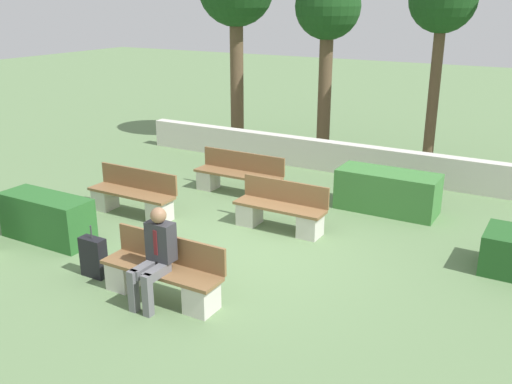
{
  "coord_description": "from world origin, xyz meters",
  "views": [
    {
      "loc": [
        4.36,
        -7.25,
        3.96
      ],
      "look_at": [
        -0.07,
        0.5,
        0.9
      ],
      "focal_mm": 40.0,
      "sensor_mm": 36.0,
      "label": 1
    }
  ],
  "objects_px": {
    "suitcase": "(94,257)",
    "tree_center_left": "(328,13)",
    "bench_left_side": "(280,212)",
    "bench_right_side": "(239,178)",
    "person_seated_man": "(155,252)",
    "bench_back": "(133,198)",
    "bench_front": "(163,276)",
    "tree_center_right": "(443,4)"
  },
  "relations": [
    {
      "from": "bench_left_side",
      "to": "bench_right_side",
      "type": "relative_size",
      "value": 0.86
    },
    {
      "from": "suitcase",
      "to": "tree_center_left",
      "type": "bearing_deg",
      "value": 90.25
    },
    {
      "from": "bench_front",
      "to": "bench_left_side",
      "type": "xyz_separation_m",
      "value": [
        0.26,
        2.99,
        -0.01
      ]
    },
    {
      "from": "bench_right_side",
      "to": "tree_center_left",
      "type": "xyz_separation_m",
      "value": [
        0.08,
        4.26,
        3.25
      ]
    },
    {
      "from": "person_seated_man",
      "to": "tree_center_left",
      "type": "distance_m",
      "value": 9.26
    },
    {
      "from": "bench_back",
      "to": "suitcase",
      "type": "relative_size",
      "value": 2.25
    },
    {
      "from": "bench_front",
      "to": "bench_back",
      "type": "height_order",
      "value": "same"
    },
    {
      "from": "person_seated_man",
      "to": "tree_center_left",
      "type": "relative_size",
      "value": 0.29
    },
    {
      "from": "bench_left_side",
      "to": "tree_center_left",
      "type": "xyz_separation_m",
      "value": [
        -1.59,
        5.58,
        3.26
      ]
    },
    {
      "from": "bench_front",
      "to": "bench_right_side",
      "type": "xyz_separation_m",
      "value": [
        -1.41,
        4.31,
        0.01
      ]
    },
    {
      "from": "suitcase",
      "to": "tree_center_left",
      "type": "height_order",
      "value": "tree_center_left"
    },
    {
      "from": "bench_right_side",
      "to": "person_seated_man",
      "type": "bearing_deg",
      "value": -78.7
    },
    {
      "from": "bench_front",
      "to": "tree_center_right",
      "type": "height_order",
      "value": "tree_center_right"
    },
    {
      "from": "suitcase",
      "to": "tree_center_left",
      "type": "distance_m",
      "value": 9.18
    },
    {
      "from": "bench_front",
      "to": "suitcase",
      "type": "distance_m",
      "value": 1.3
    },
    {
      "from": "person_seated_man",
      "to": "suitcase",
      "type": "xyz_separation_m",
      "value": [
        -1.31,
        0.13,
        -0.44
      ]
    },
    {
      "from": "person_seated_man",
      "to": "suitcase",
      "type": "relative_size",
      "value": 1.65
    },
    {
      "from": "bench_back",
      "to": "person_seated_man",
      "type": "distance_m",
      "value": 3.53
    },
    {
      "from": "tree_center_right",
      "to": "bench_left_side",
      "type": "bearing_deg",
      "value": -102.05
    },
    {
      "from": "bench_back",
      "to": "tree_center_left",
      "type": "height_order",
      "value": "tree_center_left"
    },
    {
      "from": "bench_right_side",
      "to": "bench_left_side",
      "type": "bearing_deg",
      "value": -44.71
    },
    {
      "from": "bench_front",
      "to": "bench_back",
      "type": "distance_m",
      "value": 3.4
    },
    {
      "from": "person_seated_man",
      "to": "bench_right_side",
      "type": "bearing_deg",
      "value": 107.75
    },
    {
      "from": "bench_front",
      "to": "person_seated_man",
      "type": "height_order",
      "value": "person_seated_man"
    },
    {
      "from": "bench_front",
      "to": "tree_center_right",
      "type": "bearing_deg",
      "value": 80.34
    },
    {
      "from": "person_seated_man",
      "to": "bench_front",
      "type": "bearing_deg",
      "value": 95.84
    },
    {
      "from": "suitcase",
      "to": "bench_back",
      "type": "bearing_deg",
      "value": 118.69
    },
    {
      "from": "suitcase",
      "to": "person_seated_man",
      "type": "bearing_deg",
      "value": -5.86
    },
    {
      "from": "bench_back",
      "to": "bench_left_side",
      "type": "bearing_deg",
      "value": 19.28
    },
    {
      "from": "bench_left_side",
      "to": "tree_center_left",
      "type": "bearing_deg",
      "value": 107.39
    },
    {
      "from": "bench_right_side",
      "to": "bench_back",
      "type": "relative_size",
      "value": 1.07
    },
    {
      "from": "suitcase",
      "to": "bench_right_side",
      "type": "bearing_deg",
      "value": 91.53
    },
    {
      "from": "bench_right_side",
      "to": "suitcase",
      "type": "height_order",
      "value": "bench_right_side"
    },
    {
      "from": "bench_front",
      "to": "suitcase",
      "type": "bearing_deg",
      "value": -179.84
    },
    {
      "from": "bench_right_side",
      "to": "bench_back",
      "type": "xyz_separation_m",
      "value": [
        -1.13,
        -2.05,
        -0.01
      ]
    },
    {
      "from": "tree_center_left",
      "to": "bench_front",
      "type": "bearing_deg",
      "value": -81.17
    },
    {
      "from": "tree_center_left",
      "to": "tree_center_right",
      "type": "distance_m",
      "value": 2.82
    },
    {
      "from": "tree_center_left",
      "to": "person_seated_man",
      "type": "bearing_deg",
      "value": -81.22
    },
    {
      "from": "bench_front",
      "to": "bench_left_side",
      "type": "distance_m",
      "value": 3.0
    },
    {
      "from": "bench_left_side",
      "to": "tree_center_left",
      "type": "distance_m",
      "value": 6.66
    },
    {
      "from": "bench_front",
      "to": "bench_right_side",
      "type": "height_order",
      "value": "same"
    },
    {
      "from": "bench_left_side",
      "to": "person_seated_man",
      "type": "distance_m",
      "value": 3.17
    }
  ]
}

